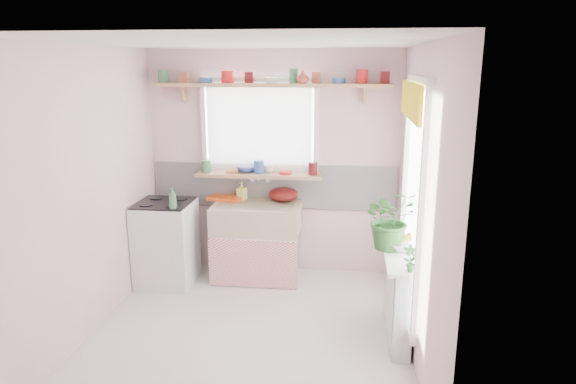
# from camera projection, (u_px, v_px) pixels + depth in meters

# --- Properties ---
(room) EXTENTS (3.20, 3.20, 3.20)m
(room) POSITION_uv_depth(u_px,v_px,m) (330.00, 168.00, 4.93)
(room) COLOR silver
(room) RESTS_ON ground
(sink_unit) EXTENTS (0.95, 0.65, 1.11)m
(sink_unit) POSITION_uv_depth(u_px,v_px,m) (257.00, 241.00, 5.67)
(sink_unit) COLOR white
(sink_unit) RESTS_ON ground
(cooker) EXTENTS (0.58, 0.58, 0.93)m
(cooker) POSITION_uv_depth(u_px,v_px,m) (166.00, 243.00, 5.54)
(cooker) COLOR white
(cooker) RESTS_ON ground
(radiator_ledge) EXTENTS (0.22, 0.95, 0.78)m
(radiator_ledge) POSITION_uv_depth(u_px,v_px,m) (398.00, 294.00, 4.46)
(radiator_ledge) COLOR white
(radiator_ledge) RESTS_ON ground
(windowsill) EXTENTS (1.40, 0.22, 0.04)m
(windowsill) POSITION_uv_depth(u_px,v_px,m) (259.00, 175.00, 5.68)
(windowsill) COLOR tan
(windowsill) RESTS_ON room
(pine_shelf) EXTENTS (2.52, 0.24, 0.04)m
(pine_shelf) POSITION_uv_depth(u_px,v_px,m) (271.00, 85.00, 5.41)
(pine_shelf) COLOR tan
(pine_shelf) RESTS_ON room
(shelf_crockery) EXTENTS (2.47, 0.11, 0.12)m
(shelf_crockery) POSITION_uv_depth(u_px,v_px,m) (271.00, 78.00, 5.39)
(shelf_crockery) COLOR #3F7F4C
(shelf_crockery) RESTS_ON pine_shelf
(sill_crockery) EXTENTS (1.35, 0.11, 0.12)m
(sill_crockery) POSITION_uv_depth(u_px,v_px,m) (259.00, 168.00, 5.66)
(sill_crockery) COLOR #3F7F4C
(sill_crockery) RESTS_ON windowsill
(dish_tray) EXTENTS (0.43, 0.36, 0.04)m
(dish_tray) POSITION_uv_depth(u_px,v_px,m) (227.00, 197.00, 5.81)
(dish_tray) COLOR #EC5315
(dish_tray) RESTS_ON sink_unit
(colander) EXTENTS (0.43, 0.43, 0.15)m
(colander) POSITION_uv_depth(u_px,v_px,m) (283.00, 194.00, 5.72)
(colander) COLOR #55110E
(colander) RESTS_ON sink_unit
(jade_plant) EXTENTS (0.60, 0.56, 0.54)m
(jade_plant) POSITION_uv_depth(u_px,v_px,m) (391.00, 219.00, 4.43)
(jade_plant) COLOR #2D6126
(jade_plant) RESTS_ON radiator_ledge
(fruit_bowl) EXTENTS (0.41, 0.41, 0.08)m
(fruit_bowl) POSITION_uv_depth(u_px,v_px,m) (403.00, 244.00, 4.46)
(fruit_bowl) COLOR silver
(fruit_bowl) RESTS_ON radiator_ledge
(herb_pot) EXTENTS (0.13, 0.09, 0.22)m
(herb_pot) POSITION_uv_depth(u_px,v_px,m) (410.00, 258.00, 3.95)
(herb_pot) COLOR #366E2C
(herb_pot) RESTS_ON radiator_ledge
(soap_bottle_sink) EXTENTS (0.12, 0.12, 0.20)m
(soap_bottle_sink) POSITION_uv_depth(u_px,v_px,m) (242.00, 191.00, 5.77)
(soap_bottle_sink) COLOR #DAF26B
(soap_bottle_sink) RESTS_ON sink_unit
(sill_cup) EXTENTS (0.13, 0.13, 0.09)m
(sill_cup) POSITION_uv_depth(u_px,v_px,m) (269.00, 169.00, 5.71)
(sill_cup) COLOR white
(sill_cup) RESTS_ON windowsill
(sill_bowl) EXTENTS (0.25, 0.25, 0.07)m
(sill_bowl) POSITION_uv_depth(u_px,v_px,m) (247.00, 169.00, 5.74)
(sill_bowl) COLOR #334CA8
(sill_bowl) RESTS_ON windowsill
(shelf_vase) EXTENTS (0.16, 0.16, 0.13)m
(shelf_vase) POSITION_uv_depth(u_px,v_px,m) (303.00, 77.00, 5.29)
(shelf_vase) COLOR #B44237
(shelf_vase) RESTS_ON pine_shelf
(cooker_bottle) EXTENTS (0.10, 0.10, 0.21)m
(cooker_bottle) POSITION_uv_depth(u_px,v_px,m) (173.00, 198.00, 5.17)
(cooker_bottle) COLOR #42844E
(cooker_bottle) RESTS_ON cooker
(fruit) EXTENTS (0.20, 0.14, 0.10)m
(fruit) POSITION_uv_depth(u_px,v_px,m) (405.00, 238.00, 4.45)
(fruit) COLOR #FF5F15
(fruit) RESTS_ON fruit_bowl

